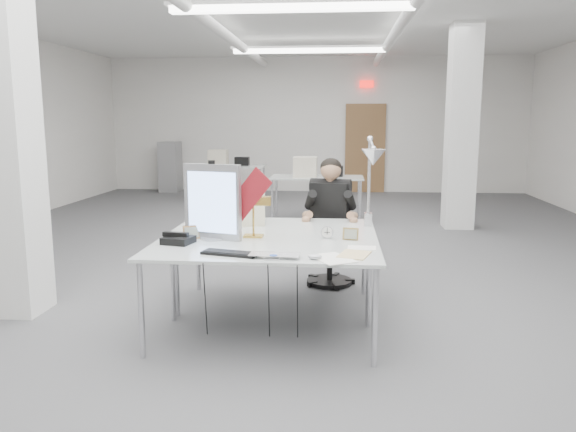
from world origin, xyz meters
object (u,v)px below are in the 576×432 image
at_px(laptop, 273,257).
at_px(beige_monitor, 245,206).
at_px(desk_phone, 178,240).
at_px(architect_lamp, 371,177).
at_px(seated_person, 330,201).
at_px(office_chair, 330,241).
at_px(monitor, 212,202).
at_px(bankers_lamp, 253,218).
at_px(desk_main, 263,249).

xyz_separation_m(laptop, beige_monitor, (-0.43, 1.35, 0.15)).
bearing_deg(desk_phone, architect_lamp, 36.29).
relative_size(seated_person, laptop, 2.22).
relative_size(office_chair, desk_phone, 4.24).
relative_size(monitor, bankers_lamp, 1.90).
height_order(beige_monitor, architect_lamp, architect_lamp).
relative_size(seated_person, monitor, 1.29).
bearing_deg(desk_phone, beige_monitor, 80.48).
relative_size(bankers_lamp, desk_phone, 1.47).
distance_m(desk_phone, architect_lamp, 1.73).
bearing_deg(desk_main, office_chair, 73.03).
bearing_deg(office_chair, monitor, -113.38).
relative_size(bankers_lamp, architect_lamp, 0.34).
relative_size(office_chair, monitor, 1.52).
bearing_deg(seated_person, beige_monitor, -132.84).
bearing_deg(beige_monitor, desk_main, -87.17).
distance_m(desk_main, architect_lamp, 1.23).
xyz_separation_m(office_chair, desk_phone, (-1.18, -1.52, 0.31)).
relative_size(desk_main, monitor, 2.91).
bearing_deg(desk_phone, monitor, 51.36).
distance_m(office_chair, laptop, 2.02).
bearing_deg(beige_monitor, office_chair, 23.34).
height_order(desk_main, monitor, monitor).
relative_size(monitor, laptop, 1.72).
xyz_separation_m(monitor, beige_monitor, (0.14, 0.72, -0.14)).
distance_m(desk_main, bankers_lamp, 0.45).
distance_m(seated_person, bankers_lamp, 1.32).
height_order(desk_phone, beige_monitor, beige_monitor).
height_order(office_chair, seated_person, seated_person).
bearing_deg(bankers_lamp, beige_monitor, 103.42).
relative_size(office_chair, bankers_lamp, 2.89).
xyz_separation_m(beige_monitor, architect_lamp, (1.16, -0.26, 0.32)).
bearing_deg(laptop, desk_phone, 153.95).
height_order(desk_main, architect_lamp, architect_lamp).
bearing_deg(laptop, beige_monitor, 110.35).
relative_size(monitor, architect_lamp, 0.64).
distance_m(monitor, beige_monitor, 0.74).
bearing_deg(bankers_lamp, architect_lamp, 16.52).
bearing_deg(seated_person, desk_main, -95.60).
height_order(office_chair, bankers_lamp, bankers_lamp).
relative_size(beige_monitor, architect_lamp, 0.36).
bearing_deg(seated_person, bankers_lamp, -106.29).
height_order(desk_main, desk_phone, desk_phone).
xyz_separation_m(office_chair, architect_lamp, (0.36, -0.87, 0.77)).
xyz_separation_m(office_chair, bankers_lamp, (-0.62, -1.22, 0.45)).
height_order(office_chair, laptop, office_chair).
height_order(desk_main, seated_person, seated_person).
distance_m(laptop, architect_lamp, 1.39).
bearing_deg(bankers_lamp, seated_person, 58.99).
height_order(bankers_lamp, beige_monitor, beige_monitor).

